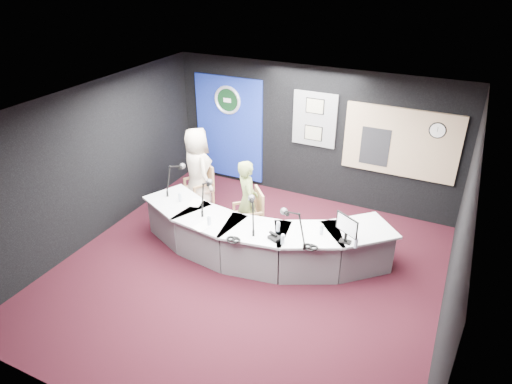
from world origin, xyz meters
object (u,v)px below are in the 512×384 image
at_px(armchair_left, 199,187).
at_px(person_man, 198,170).
at_px(broadcast_desk, 258,237).
at_px(person_woman, 248,201).
at_px(armchair_right, 248,216).

relative_size(armchair_left, person_man, 0.57).
height_order(armchair_left, person_man, person_man).
relative_size(broadcast_desk, person_man, 2.58).
xyz_separation_m(person_man, person_woman, (1.38, -0.54, -0.09)).
distance_m(broadcast_desk, person_man, 2.08).
xyz_separation_m(armchair_left, armchair_right, (1.38, -0.54, -0.04)).
bearing_deg(armchair_right, broadcast_desk, 1.91).
xyz_separation_m(armchair_right, person_man, (-1.38, 0.54, 0.41)).
distance_m(armchair_left, person_man, 0.37).
bearing_deg(broadcast_desk, armchair_left, 151.60).
distance_m(armchair_left, person_woman, 1.51).
relative_size(armchair_left, person_woman, 0.64).
relative_size(armchair_left, armchair_right, 1.08).
distance_m(armchair_right, person_woman, 0.32).
bearing_deg(person_man, broadcast_desk, -173.22).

